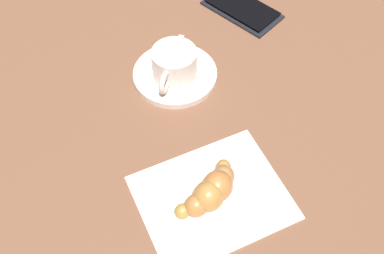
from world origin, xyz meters
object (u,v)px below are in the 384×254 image
object	(u,v)px
teaspoon	(171,70)
saucer	(175,75)
espresso_cup	(174,64)
sugar_packet	(194,64)
napkin	(212,197)
cell_phone	(242,9)
croissant	(211,191)

from	to	relation	value
teaspoon	saucer	bearing A→B (deg)	41.10
saucer	espresso_cup	distance (m)	0.03
sugar_packet	napkin	world-z (taller)	sugar_packet
napkin	cell_phone	xyz separation A→B (m)	(-0.30, 0.23, 0.00)
espresso_cup	croissant	distance (m)	0.22
teaspoon	napkin	distance (m)	0.22
napkin	espresso_cup	bearing A→B (deg)	166.12
saucer	cell_phone	xyz separation A→B (m)	(-0.08, 0.18, 0.00)
sugar_packet	cell_phone	bearing A→B (deg)	-45.26
teaspoon	croissant	distance (m)	0.23
espresso_cup	teaspoon	xyz separation A→B (m)	(-0.01, -0.00, -0.02)
teaspoon	sugar_packet	xyz separation A→B (m)	(0.01, 0.04, 0.00)
teaspoon	croissant	xyz separation A→B (m)	(0.22, -0.05, 0.01)
teaspoon	sugar_packet	distance (m)	0.04
espresso_cup	croissant	size ratio (longest dim) A/B	0.75
sugar_packet	croissant	xyz separation A→B (m)	(0.21, -0.09, 0.01)
espresso_cup	napkin	distance (m)	0.22
espresso_cup	sugar_packet	xyz separation A→B (m)	(-0.00, 0.03, -0.02)
espresso_cup	cell_phone	world-z (taller)	espresso_cup
cell_phone	napkin	bearing A→B (deg)	-37.73
espresso_cup	croissant	xyz separation A→B (m)	(0.21, -0.05, -0.01)
espresso_cup	sugar_packet	bearing A→B (deg)	92.54
napkin	croissant	xyz separation A→B (m)	(0.00, -0.00, 0.02)
saucer	napkin	bearing A→B (deg)	-14.30
sugar_packet	saucer	bearing A→B (deg)	101.10
sugar_packet	napkin	xyz separation A→B (m)	(0.21, -0.09, -0.01)
saucer	cell_phone	world-z (taller)	same
espresso_cup	sugar_packet	size ratio (longest dim) A/B	1.40
espresso_cup	napkin	world-z (taller)	espresso_cup
napkin	sugar_packet	bearing A→B (deg)	157.67
saucer	espresso_cup	bearing A→B (deg)	-37.72
teaspoon	sugar_packet	bearing A→B (deg)	79.29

